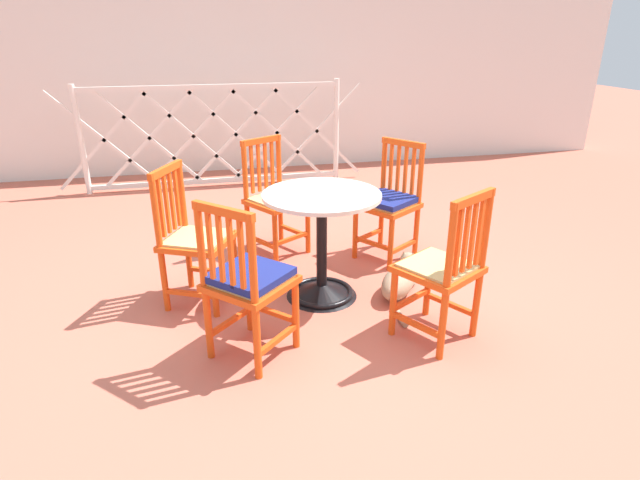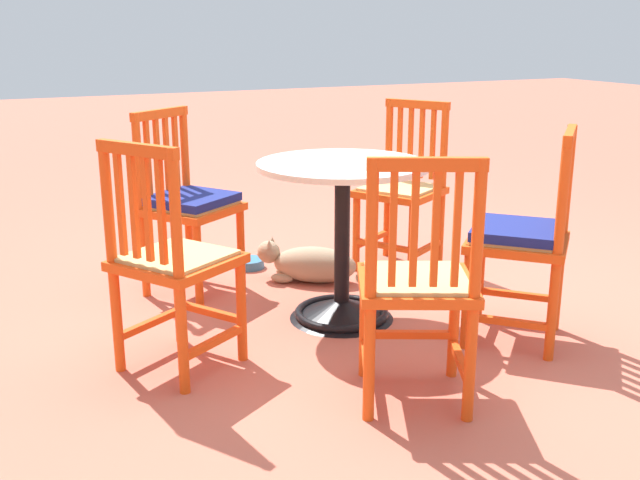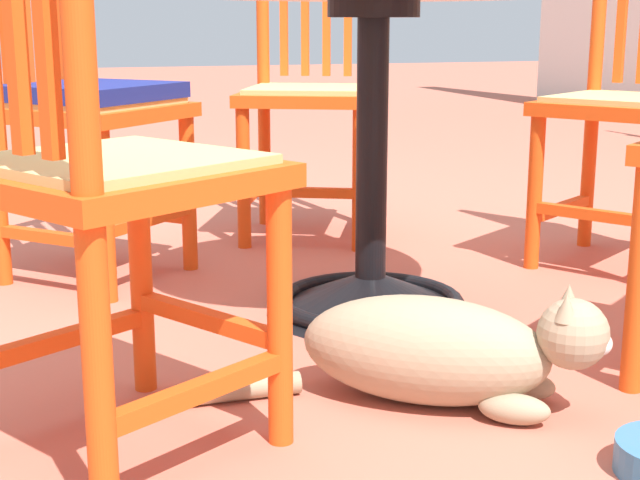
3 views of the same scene
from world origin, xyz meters
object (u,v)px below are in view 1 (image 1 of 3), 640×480
orange_chair_facing_out (194,240)px  orange_chair_tucked_in (248,282)px  orange_chair_near_fence (442,270)px  orange_chair_by_planter (389,203)px  cafe_table (322,258)px  pet_water_bowl (434,271)px  orange_chair_at_corner (275,201)px  tabby_cat (400,280)px

orange_chair_facing_out → orange_chair_tucked_in: (0.28, -0.70, 0.01)m
orange_chair_near_fence → orange_chair_by_planter: (0.11, 1.17, 0.01)m
cafe_table → pet_water_bowl: size_ratio=4.47×
orange_chair_at_corner → orange_chair_near_fence: bearing=-63.4°
orange_chair_facing_out → pet_water_bowl: size_ratio=5.36×
cafe_table → tabby_cat: (0.54, -0.07, -0.19)m
tabby_cat → orange_chair_near_fence: bearing=-89.0°
orange_chair_near_fence → tabby_cat: 0.67m
orange_chair_by_planter → pet_water_bowl: bearing=-59.4°
orange_chair_by_planter → cafe_table: bearing=-141.3°
orange_chair_by_planter → orange_chair_tucked_in: same height
orange_chair_facing_out → orange_chair_near_fence: bearing=-29.4°
cafe_table → orange_chair_facing_out: (-0.82, 0.12, 0.15)m
cafe_table → orange_chair_tucked_in: 0.80m
orange_chair_by_planter → tabby_cat: orange_chair_by_planter is taller
orange_chair_by_planter → pet_water_bowl: orange_chair_by_planter is taller
cafe_table → orange_chair_facing_out: size_ratio=0.83×
orange_chair_by_planter → orange_chair_tucked_in: (-1.19, -1.10, 0.00)m
orange_chair_at_corner → orange_chair_by_planter: bearing=-19.6°
orange_chair_near_fence → tabby_cat: orange_chair_near_fence is taller
orange_chair_by_planter → orange_chair_tucked_in: size_ratio=1.00×
orange_chair_tucked_in → orange_chair_facing_out: bearing=112.0°
cafe_table → orange_chair_at_corner: bearing=102.9°
cafe_table → pet_water_bowl: 0.93m
orange_chair_tucked_in → tabby_cat: (1.07, 0.50, -0.35)m
orange_chair_near_fence → orange_chair_by_planter: 1.18m
orange_chair_near_fence → orange_chair_facing_out: size_ratio=1.00×
orange_chair_at_corner → pet_water_bowl: 1.34m
orange_chair_by_planter → tabby_cat: bearing=-101.1°
orange_chair_near_fence → orange_chair_tucked_in: same height
orange_chair_near_fence → orange_chair_at_corner: 1.64m
orange_chair_facing_out → cafe_table: bearing=-8.5°
orange_chair_at_corner → tabby_cat: size_ratio=1.33×
orange_chair_near_fence → cafe_table: bearing=130.2°
orange_chair_near_fence → orange_chair_tucked_in: bearing=176.1°
cafe_table → orange_chair_near_fence: orange_chair_near_fence is taller
orange_chair_facing_out → orange_chair_tucked_in: same height
orange_chair_by_planter → orange_chair_facing_out: same height
tabby_cat → orange_chair_by_planter: bearing=78.9°
cafe_table → orange_chair_by_planter: orange_chair_by_planter is taller
orange_chair_near_fence → orange_chair_facing_out: (-1.36, 0.77, 0.00)m
cafe_table → orange_chair_by_planter: size_ratio=0.83×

